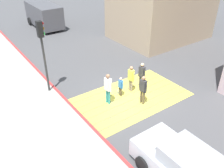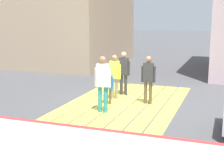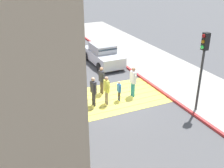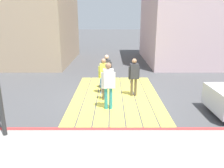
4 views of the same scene
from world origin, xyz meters
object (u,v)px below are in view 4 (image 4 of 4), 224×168
(pedestrian_adult_side, at_px, (107,70))
(pedestrian_adult_lead, at_px, (134,75))
(pedestrian_teen_behind, at_px, (104,74))
(pedestrian_adult_trailing, at_px, (108,83))
(pedestrian_child_with_racket, at_px, (104,85))

(pedestrian_adult_side, bearing_deg, pedestrian_adult_lead, -128.99)
(pedestrian_adult_side, distance_m, pedestrian_teen_behind, 0.73)
(pedestrian_adult_lead, xyz_separation_m, pedestrian_teen_behind, (0.26, 1.34, -0.03))
(pedestrian_adult_lead, bearing_deg, pedestrian_adult_trailing, 143.99)
(pedestrian_adult_trailing, xyz_separation_m, pedestrian_child_with_racket, (0.98, 0.18, -0.38))
(pedestrian_teen_behind, bearing_deg, pedestrian_child_with_racket, -176.08)
(pedestrian_adult_side, bearing_deg, pedestrian_teen_behind, 170.85)
(pedestrian_adult_lead, distance_m, pedestrian_adult_side, 1.57)
(pedestrian_teen_behind, bearing_deg, pedestrian_adult_lead, -101.13)
(pedestrian_adult_trailing, bearing_deg, pedestrian_child_with_racket, 10.47)
(pedestrian_adult_lead, distance_m, pedestrian_teen_behind, 1.36)
(pedestrian_adult_side, xyz_separation_m, pedestrian_child_with_racket, (-1.52, 0.06, -0.31))
(pedestrian_teen_behind, height_order, pedestrian_child_with_racket, pedestrian_teen_behind)
(pedestrian_adult_trailing, bearing_deg, pedestrian_teen_behind, 7.56)
(pedestrian_adult_trailing, xyz_separation_m, pedestrian_teen_behind, (1.78, 0.24, -0.10))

